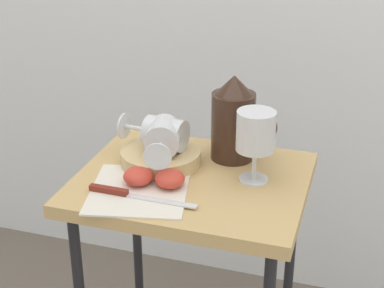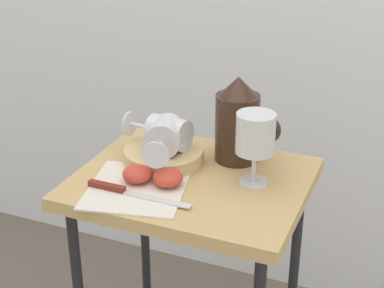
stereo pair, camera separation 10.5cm
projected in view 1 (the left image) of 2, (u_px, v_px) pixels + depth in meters
table at (192, 212)px, 1.34m from camera, size 0.50×0.41×0.71m
linen_napkin at (139, 190)px, 1.25m from camera, size 0.24×0.26×0.00m
basket_tray at (161, 157)px, 1.36m from camera, size 0.18×0.18×0.03m
pitcher at (234, 125)px, 1.36m from camera, size 0.15×0.10×0.20m
wine_glass_upright at (256, 135)px, 1.25m from camera, size 0.08×0.08×0.16m
wine_glass_tipped_near at (163, 137)px, 1.32m from camera, size 0.10×0.16×0.08m
wine_glass_tipped_far at (164, 133)px, 1.34m from camera, size 0.16×0.09×0.07m
apple_half_left at (138, 176)px, 1.26m from camera, size 0.06×0.06×0.04m
apple_half_right at (170, 179)px, 1.25m from camera, size 0.06×0.06×0.04m
knife at (126, 194)px, 1.22m from camera, size 0.23×0.02×0.01m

